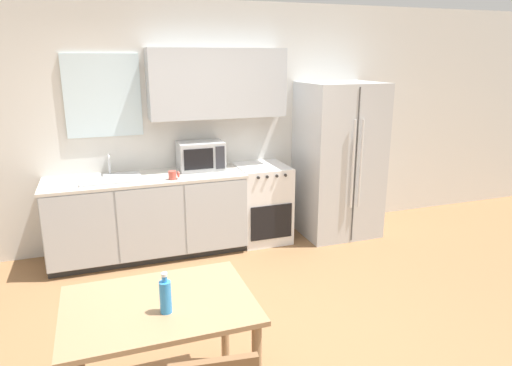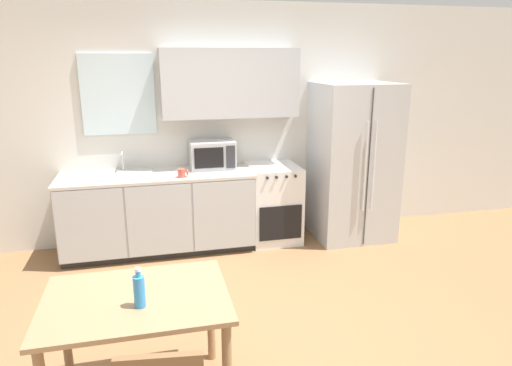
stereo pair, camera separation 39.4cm
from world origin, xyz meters
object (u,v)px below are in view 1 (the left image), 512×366
at_px(oven_range, 262,203).
at_px(dining_table, 160,320).
at_px(microwave, 201,156).
at_px(coffee_mug, 173,175).
at_px(drink_bottle, 165,296).
at_px(refrigerator, 338,160).

distance_m(oven_range, dining_table, 2.83).
bearing_deg(microwave, coffee_mug, -137.92).
distance_m(microwave, drink_bottle, 2.73).
height_order(dining_table, drink_bottle, drink_bottle).
bearing_deg(oven_range, refrigerator, -4.80).
relative_size(oven_range, refrigerator, 0.49).
relative_size(oven_range, dining_table, 0.83).
relative_size(oven_range, coffee_mug, 8.11).
height_order(oven_range, drink_bottle, drink_bottle).
height_order(oven_range, refrigerator, refrigerator).
height_order(refrigerator, drink_bottle, refrigerator).
bearing_deg(coffee_mug, microwave, 42.08).
xyz_separation_m(oven_range, coffee_mug, (-1.06, -0.23, 0.48)).
distance_m(dining_table, drink_bottle, 0.24).
distance_m(refrigerator, coffee_mug, 2.01).
distance_m(refrigerator, dining_table, 3.38).
height_order(microwave, dining_table, microwave).
relative_size(oven_range, drink_bottle, 3.76).
distance_m(oven_range, refrigerator, 1.05).
xyz_separation_m(oven_range, microwave, (-0.69, 0.11, 0.60)).
relative_size(coffee_mug, drink_bottle, 0.46).
bearing_deg(coffee_mug, oven_range, 12.05).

